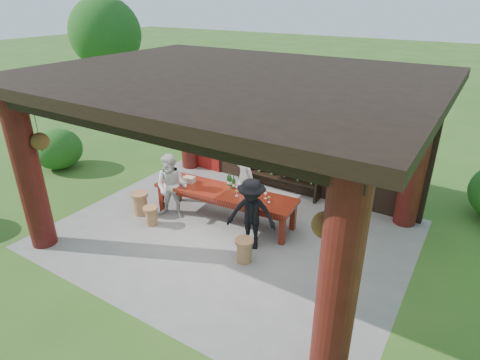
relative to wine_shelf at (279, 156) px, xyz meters
The scene contains 15 objects.
ground 2.65m from the wine_shelf, 87.95° to the right, with size 90.00×90.00×0.00m, color #2D5119.
pavilion 2.31m from the wine_shelf, 87.88° to the right, with size 7.50×6.00×3.60m.
wine_shelf is the anchor object (origin of this frame).
tasting_table 2.08m from the wine_shelf, 99.71° to the right, with size 3.40×1.14×0.75m.
stool_near_left 3.59m from the wine_shelf, 118.38° to the right, with size 0.34×0.34×0.44m.
stool_near_right 3.34m from the wine_shelf, 74.57° to the right, with size 0.37×0.37×0.49m.
stool_far_left 3.69m from the wine_shelf, 127.99° to the right, with size 0.42×0.42×0.55m.
host 1.30m from the wine_shelf, 102.75° to the right, with size 0.60×0.39×1.65m, color silver.
guest_woman 2.93m from the wine_shelf, 120.49° to the right, with size 0.76×0.59×1.56m, color beige.
guest_man 2.75m from the wine_shelf, 74.55° to the right, with size 1.00×0.58×1.55m, color black.
table_bottles 1.77m from the wine_shelf, 101.93° to the right, with size 0.27×0.14×0.31m.
table_glasses 1.97m from the wine_shelf, 80.53° to the right, with size 0.93×0.30×0.15m.
napkin_basket 2.47m from the wine_shelf, 122.48° to the right, with size 0.26×0.18×0.14m, color #BF6672.
shrubs 2.59m from the wine_shelf, 40.37° to the right, with size 14.07×8.49×1.36m.
trees 4.32m from the wine_shelf, 11.39° to the right, with size 22.88×10.61×4.80m.
Camera 1 is at (4.19, -6.27, 4.82)m, focal length 30.00 mm.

